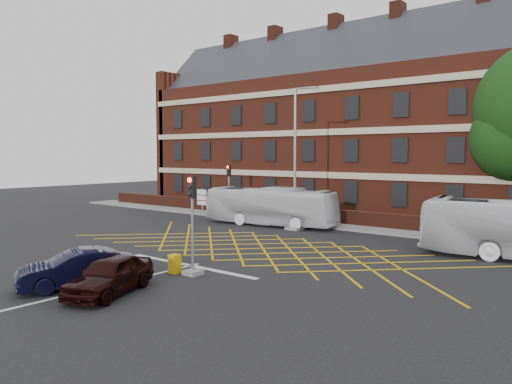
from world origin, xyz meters
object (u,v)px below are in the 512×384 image
Objects in this scene: car_maroon at (110,275)px; traffic_light_far at (229,195)px; street_lamp at (296,181)px; car_navy at (78,269)px; bus_left at (270,206)px; utility_cabinet at (175,264)px; traffic_light_near at (193,234)px; direction_signs at (202,198)px.

traffic_light_far is (-12.41, 20.56, 1.04)m from car_maroon.
car_maroon is 17.97m from street_lamp.
car_navy is 1.06× the size of traffic_light_far.
bus_left is at bearing 166.91° from street_lamp.
utility_cabinet is at bearing -165.45° from bus_left.
bus_left is 15.39m from utility_cabinet.
street_lamp is (2.65, -0.62, 1.98)m from bus_left.
traffic_light_far is 9.61m from street_lamp.
car_maroon is 0.99× the size of traffic_light_near.
traffic_light_near reaches higher than bus_left.
car_navy is at bearing -115.38° from traffic_light_near.
car_maroon is at bearing -81.44° from utility_cabinet.
car_maroon is (1.73, 0.24, -0.03)m from car_navy.
traffic_light_near is (6.41, -14.04, 0.36)m from bus_left.
direction_signs is at bearing -167.95° from traffic_light_far.
car_maroon is at bearing -58.88° from traffic_light_far.
direction_signs is (-11.59, 2.56, -2.01)m from street_lamp.
street_lamp is 12.04m from direction_signs.
bus_left is 2.36× the size of traffic_light_far.
car_navy is at bearing 166.75° from car_maroon.
street_lamp reaches higher than bus_left.
traffic_light_near is 22.17m from direction_signs.
car_maroon is 0.99× the size of traffic_light_far.
traffic_light_far is at bearing 99.95° from car_maroon.
traffic_light_far is 5.22× the size of utility_cabinet.
utility_cabinet is (-0.85, -0.28, -1.36)m from traffic_light_near.
street_lamp is at bearing 117.47° from car_navy.
street_lamp is (-3.76, 13.42, 1.62)m from traffic_light_near.
direction_signs is (-2.66, -0.57, -0.39)m from traffic_light_far.
bus_left is 19.07m from car_maroon.
car_maroon is at bearing 29.74° from car_navy.
bus_left reaches higher than direction_signs.
car_maroon is at bearing -94.09° from traffic_light_near.
street_lamp is at bearing -12.47° from direction_signs.
bus_left is 4.59× the size of direction_signs.
car_navy is (4.40, -18.28, -0.66)m from bus_left.
traffic_light_far is at bearing 127.50° from traffic_light_near.
bus_left is 6.78m from traffic_light_far.
car_navy is 5.53× the size of utility_cabinet.
car_maroon is 3.78m from utility_cabinet.
traffic_light_near is 20.86m from traffic_light_far.
street_lamp is at bearing 80.11° from car_maroon.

